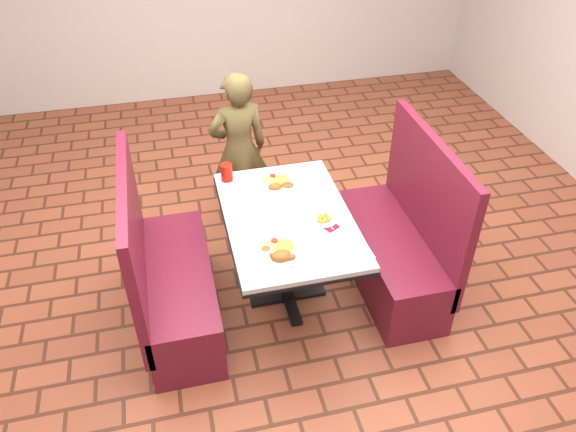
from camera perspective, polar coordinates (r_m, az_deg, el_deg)
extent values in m
plane|color=brown|center=(4.11, 0.00, -8.32)|extent=(7.00, 7.00, 0.00)
cube|color=#B5B8BA|center=(3.62, 0.00, -0.22)|extent=(0.80, 1.20, 0.03)
cube|color=black|center=(3.63, 0.00, -0.56)|extent=(0.81, 1.21, 0.02)
cylinder|color=black|center=(3.86, 0.00, -4.62)|extent=(0.10, 0.10, 0.69)
cube|color=black|center=(4.10, 0.00, -8.18)|extent=(0.55, 0.08, 0.03)
cube|color=black|center=(4.10, 0.00, -8.18)|extent=(0.08, 0.55, 0.03)
cube|color=maroon|center=(3.89, -10.90, -7.73)|extent=(0.45, 1.20, 0.45)
cube|color=maroon|center=(3.59, -15.26, -2.85)|extent=(0.06, 1.20, 0.95)
cube|color=maroon|center=(4.14, 10.17, -4.28)|extent=(0.45, 1.20, 0.45)
cube|color=maroon|center=(3.93, 13.88, 1.44)|extent=(0.06, 1.20, 0.95)
imported|color=brown|center=(4.50, -5.02, 6.72)|extent=(0.51, 0.37, 1.30)
cylinder|color=white|center=(3.32, -0.74, -3.65)|extent=(0.29, 0.29, 0.02)
ellipsoid|color=yellow|center=(3.33, -0.35, -2.70)|extent=(0.12, 0.12, 0.05)
ellipsoid|color=#89CD52|center=(3.34, -1.85, -2.85)|extent=(0.12, 0.10, 0.04)
cylinder|color=red|center=(3.36, -1.39, -2.50)|extent=(0.04, 0.04, 0.01)
ellipsoid|color=brown|center=(3.25, -0.70, -3.76)|extent=(0.13, 0.10, 0.07)
ellipsoid|color=brown|center=(3.25, 0.20, -3.99)|extent=(0.07, 0.05, 0.05)
cylinder|color=white|center=(3.28, -2.26, -3.62)|extent=(0.07, 0.07, 0.04)
cylinder|color=#613412|center=(3.27, -2.27, -3.35)|extent=(0.06, 0.06, 0.01)
cylinder|color=white|center=(3.88, -1.01, 3.24)|extent=(0.28, 0.28, 0.02)
ellipsoid|color=yellow|center=(3.90, -0.68, 4.02)|extent=(0.12, 0.12, 0.05)
ellipsoid|color=#89CD52|center=(3.90, -1.94, 3.88)|extent=(0.12, 0.09, 0.04)
cylinder|color=red|center=(3.92, -1.56, 4.14)|extent=(0.04, 0.04, 0.01)
ellipsoid|color=brown|center=(3.85, -0.05, 3.34)|extent=(0.08, 0.08, 0.03)
ellipsoid|color=brown|center=(3.82, -1.32, 3.24)|extent=(0.10, 0.07, 0.06)
cylinder|color=white|center=(3.57, 3.66, -0.38)|extent=(0.16, 0.16, 0.01)
cube|color=maroon|center=(3.53, 4.31, -1.06)|extent=(0.12, 0.12, 0.00)
cube|color=silver|center=(3.54, 4.15, -0.81)|extent=(0.04, 0.13, 0.00)
cylinder|color=#AE160B|center=(3.94, -6.25, 4.44)|extent=(0.08, 0.08, 0.12)
cube|color=white|center=(3.34, 6.99, -3.87)|extent=(0.19, 0.15, 0.01)
cube|color=silver|center=(3.27, -0.15, -4.38)|extent=(0.05, 0.16, 0.00)
cube|color=silver|center=(3.28, 0.46, -4.24)|extent=(0.03, 0.17, 0.00)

